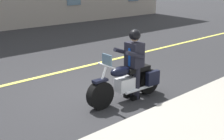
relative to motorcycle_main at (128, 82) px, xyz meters
name	(u,v)px	position (x,y,z in m)	size (l,w,h in m)	color
ground_plane	(91,91)	(0.33, -1.05, -0.45)	(80.00, 80.00, 0.00)	#28282B
lane_center_stripe	(51,74)	(0.33, -3.05, -0.45)	(60.00, 0.16, 0.01)	#E5DB4C
motorcycle_main	(128,82)	(0.00, 0.00, 0.00)	(2.22, 0.66, 1.26)	black
rider_main	(134,58)	(-0.19, 0.01, 0.58)	(0.64, 0.57, 1.74)	black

